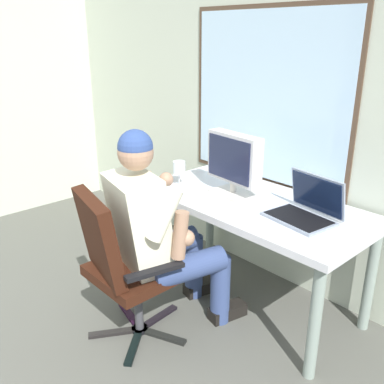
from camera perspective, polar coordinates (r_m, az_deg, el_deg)
wall_rear at (r=2.77m, az=16.87°, el=13.15°), size 5.53×0.08×2.76m
desk at (r=2.70m, az=8.05°, el=-2.90°), size 1.47×0.73×0.71m
office_chair at (r=2.43m, az=-9.55°, el=-8.88°), size 0.61×0.62×0.91m
person_seated at (r=2.46m, az=-4.30°, el=-5.03°), size 0.61×0.83×1.23m
crt_monitor at (r=2.69m, az=5.60°, el=4.15°), size 0.41×0.23×0.39m
laptop at (r=2.47m, az=15.05°, el=-1.97°), size 0.39×0.33×0.24m
wine_glass at (r=2.89m, az=-1.73°, el=3.13°), size 0.08×0.08×0.16m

